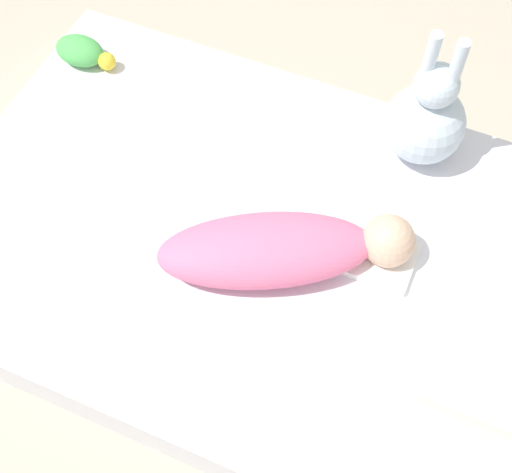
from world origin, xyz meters
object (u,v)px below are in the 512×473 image
object	(u,v)px
swaddled_baby	(284,249)
turtle_plush	(83,52)
bunny_plush	(426,118)
pillow	(506,367)

from	to	relation	value
swaddled_baby	turtle_plush	world-z (taller)	swaddled_baby
swaddled_baby	bunny_plush	bearing A→B (deg)	38.75
swaddled_baby	pillow	size ratio (longest dim) A/B	1.79
pillow	turtle_plush	bearing A→B (deg)	160.56
pillow	bunny_plush	bearing A→B (deg)	123.06
turtle_plush	swaddled_baby	bearing A→B (deg)	-26.65
swaddled_baby	turtle_plush	size ratio (longest dim) A/B	3.20
pillow	bunny_plush	xyz separation A→B (m)	(-0.35, 0.54, 0.08)
turtle_plush	pillow	bearing A→B (deg)	-19.44
swaddled_baby	pillow	bearing A→B (deg)	-35.84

